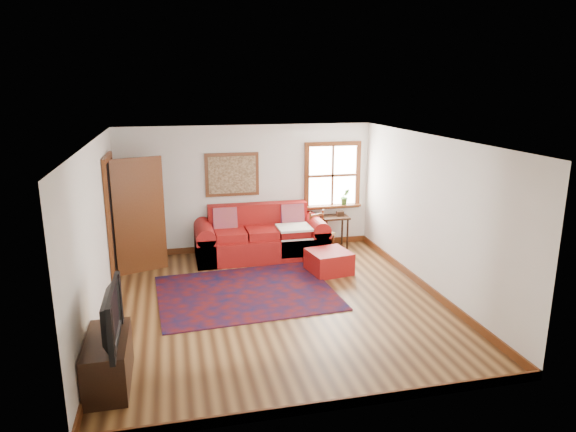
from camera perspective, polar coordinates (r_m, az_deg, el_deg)
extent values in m
plane|color=#442612|center=(7.98, -1.34, -9.66)|extent=(5.50, 5.50, 0.00)
cube|color=silver|center=(10.19, -4.53, 3.04)|extent=(5.00, 0.04, 2.50)
cube|color=silver|center=(5.04, 5.04, -9.09)|extent=(5.00, 0.04, 2.50)
cube|color=silver|center=(7.48, -20.51, -2.06)|extent=(0.04, 5.50, 2.50)
cube|color=silver|center=(8.40, 15.55, 0.09)|extent=(0.04, 5.50, 2.50)
cube|color=white|center=(7.32, -1.45, 8.51)|extent=(5.00, 5.50, 0.04)
cube|color=#5F2E14|center=(10.47, -4.39, -3.37)|extent=(5.00, 0.03, 0.12)
cube|color=#5F2E14|center=(7.88, -19.63, -10.38)|extent=(0.03, 5.50, 0.12)
cube|color=#5F2E14|center=(8.76, 14.94, -7.48)|extent=(0.03, 5.50, 0.12)
cube|color=white|center=(10.53, 4.94, 4.51)|extent=(1.00, 0.02, 1.20)
cube|color=#5F2E14|center=(10.43, 5.05, 7.99)|extent=(1.18, 0.06, 0.09)
cube|color=#5F2E14|center=(10.65, 4.89, 1.08)|extent=(1.18, 0.06, 0.09)
cube|color=#5F2E14|center=(10.37, 2.09, 4.40)|extent=(0.09, 0.06, 1.20)
cube|color=#5F2E14|center=(10.70, 7.76, 4.59)|extent=(0.09, 0.06, 1.20)
cube|color=#5F2E14|center=(10.52, 4.97, 4.50)|extent=(1.00, 0.04, 0.05)
cube|color=#5F2E14|center=(10.58, 5.01, 1.13)|extent=(1.15, 0.20, 0.04)
imported|color=#356523|center=(10.60, 6.35, 2.14)|extent=(0.18, 0.15, 0.33)
cube|color=black|center=(9.07, -19.11, -0.61)|extent=(0.02, 0.90, 2.05)
cube|color=#5F2E14|center=(8.59, -19.23, -1.44)|extent=(0.06, 0.09, 2.05)
cube|color=#5F2E14|center=(9.55, -18.65, 0.15)|extent=(0.06, 0.09, 2.05)
cube|color=#5F2E14|center=(8.87, -19.49, 6.09)|extent=(0.06, 1.08, 0.09)
cube|color=#5F2E14|center=(9.32, -16.18, 0.00)|extent=(0.86, 0.35, 2.05)
cube|color=silver|center=(9.29, -16.22, 0.62)|extent=(0.56, 0.22, 1.33)
cube|color=#5F2E14|center=(10.07, -6.23, 4.60)|extent=(1.05, 0.04, 0.85)
cube|color=tan|center=(10.04, -6.21, 4.57)|extent=(0.92, 0.03, 0.72)
cube|color=#4F0C0B|center=(8.36, -4.67, -8.46)|extent=(2.89, 2.37, 0.02)
cube|color=maroon|center=(9.95, -2.97, -3.36)|extent=(2.51, 1.04, 0.44)
cube|color=maroon|center=(10.17, -3.38, -0.09)|extent=(1.95, 0.28, 0.55)
cube|color=maroon|center=(9.82, -9.20, -3.45)|extent=(0.35, 1.04, 0.55)
cube|color=maroon|center=(10.17, 3.03, -2.64)|extent=(0.35, 1.04, 0.55)
cube|color=#CA591C|center=(9.90, -7.00, -0.38)|extent=(0.46, 0.22, 0.48)
cube|color=#CA591C|center=(10.12, 0.50, 0.05)|extent=(0.46, 0.22, 0.48)
cube|color=silver|center=(9.77, 0.69, -1.30)|extent=(0.63, 0.57, 0.04)
cube|color=maroon|center=(9.19, 4.56, -5.07)|extent=(0.79, 0.79, 0.39)
cube|color=black|center=(10.45, 5.22, -0.13)|extent=(0.55, 0.41, 0.04)
cylinder|color=black|center=(10.32, 4.29, -2.20)|extent=(0.04, 0.04, 0.62)
cylinder|color=black|center=(10.46, 6.63, -2.03)|extent=(0.04, 0.04, 0.62)
cylinder|color=black|center=(10.62, 3.76, -1.70)|extent=(0.04, 0.04, 0.62)
cylinder|color=black|center=(10.75, 6.04, -1.55)|extent=(0.04, 0.04, 0.62)
cube|color=tan|center=(10.08, 3.77, -1.94)|extent=(0.51, 0.50, 0.04)
cylinder|color=#5F2E14|center=(9.92, 3.63, -3.52)|extent=(0.04, 0.04, 0.40)
cylinder|color=#5F2E14|center=(10.14, 5.04, -3.16)|extent=(0.04, 0.04, 0.40)
cylinder|color=#5F2E14|center=(10.08, 2.47, -1.90)|extent=(0.04, 0.04, 0.84)
cylinder|color=#5F2E14|center=(10.30, 3.88, -1.58)|extent=(0.04, 0.04, 0.84)
cube|color=#5F2E14|center=(10.13, 3.20, -0.48)|extent=(0.31, 0.17, 0.25)
cube|color=black|center=(6.23, -19.35, -14.99)|extent=(0.46, 1.02, 0.56)
imported|color=black|center=(5.88, -19.74, -10.46)|extent=(0.14, 1.07, 0.61)
cylinder|color=silver|center=(6.42, -18.81, -10.32)|extent=(0.12, 0.12, 0.18)
cylinder|color=#FFA53F|center=(6.44, -18.79, -10.56)|extent=(0.07, 0.07, 0.12)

